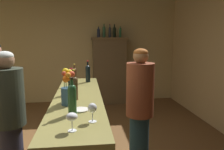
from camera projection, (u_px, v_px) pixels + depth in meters
The scene contains 19 objects.
wall_back at pixel (64, 50), 5.73m from camera, with size 5.96×0.12×2.72m, color tan.
bar_counter at pixel (79, 137), 2.61m from camera, with size 0.54×2.37×1.00m.
display_cabinet at pixel (109, 69), 5.65m from camera, with size 0.90×0.44×1.68m.
wine_bottle_malbec at pixel (74, 87), 2.38m from camera, with size 0.08×0.08×0.33m.
wine_bottle_pinot at pixel (72, 98), 1.91m from camera, with size 0.07×0.07×0.33m.
wine_bottle_riesling at pixel (88, 73), 3.37m from camera, with size 0.07×0.07×0.33m.
wine_bottle_merlot at pixel (75, 76), 3.13m from camera, with size 0.06×0.06×0.31m.
wine_bottle_syrah at pixel (71, 82), 2.64m from camera, with size 0.08×0.08×0.31m.
wine_glass_front at pixel (92, 108), 1.75m from camera, with size 0.07×0.07×0.15m.
wine_glass_mid at pixel (72, 117), 1.58m from camera, with size 0.08×0.08×0.14m.
flower_arrangement at pixel (68, 89), 2.20m from camera, with size 0.14×0.13×0.37m.
cheese_plate at pixel (81, 110), 2.04m from camera, with size 0.16×0.16×0.01m, color white.
display_bottle_left at pixel (99, 32), 5.46m from camera, with size 0.07×0.07×0.28m.
display_bottle_midleft at pixel (104, 31), 5.48m from camera, with size 0.07×0.07×0.34m.
display_bottle_center at pixel (110, 32), 5.50m from camera, with size 0.07×0.07×0.33m.
display_bottle_midright at pixel (114, 32), 5.51m from camera, with size 0.07×0.07×0.32m.
display_bottle_right at pixel (120, 32), 5.53m from camera, with size 0.06×0.06×0.29m.
patron_by_cabinet at pixel (9, 119), 2.25m from camera, with size 0.32×0.32×1.53m.
bartender at pixel (140, 109), 2.54m from camera, with size 0.31×0.31×1.55m.
Camera 1 is at (0.53, -2.58, 1.65)m, focal length 35.60 mm.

